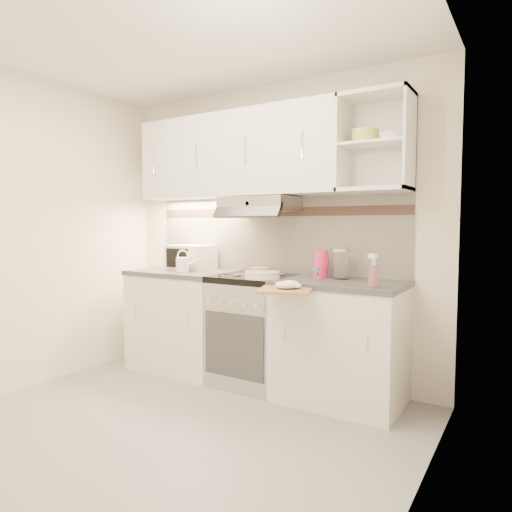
{
  "coord_description": "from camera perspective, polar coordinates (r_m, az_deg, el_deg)",
  "views": [
    {
      "loc": [
        1.95,
        -2.05,
        1.32
      ],
      "look_at": [
        0.11,
        0.95,
        1.07
      ],
      "focal_mm": 32.0,
      "sensor_mm": 36.0,
      "label": 1
    }
  ],
  "objects": [
    {
      "name": "plate_stack",
      "position": [
        3.51,
        0.8,
        -2.37
      ],
      "size": [
        0.28,
        0.28,
        0.06
      ],
      "rotation": [
        0.0,
        0.0,
        -0.0
      ],
      "color": "white",
      "rests_on": "electric_range"
    },
    {
      "name": "cutting_board",
      "position": [
        3.09,
        3.64,
        -4.3
      ],
      "size": [
        0.43,
        0.41,
        0.02
      ],
      "primitive_type": "cube",
      "rotation": [
        0.0,
        0.0,
        0.33
      ],
      "color": "tan",
      "rests_on": "base_cabinet_right"
    },
    {
      "name": "bread_loaf",
      "position": [
        3.88,
        0.48,
        -1.81
      ],
      "size": [
        0.18,
        0.18,
        0.05
      ],
      "primitive_type": "cylinder",
      "color": "#926037",
      "rests_on": "electric_range"
    },
    {
      "name": "spray_bottle",
      "position": [
        3.08,
        14.5,
        -2.14
      ],
      "size": [
        0.09,
        0.09,
        0.24
      ],
      "rotation": [
        0.0,
        0.0,
        -0.13
      ],
      "color": "pink",
      "rests_on": "worktop_right"
    },
    {
      "name": "spice_jar",
      "position": [
        3.43,
        7.42,
        -2.23
      ],
      "size": [
        0.06,
        0.06,
        0.09
      ],
      "rotation": [
        0.0,
        0.0,
        0.15
      ],
      "color": "white",
      "rests_on": "worktop_right"
    },
    {
      "name": "room_shell",
      "position": [
        3.12,
        -7.47,
        9.69
      ],
      "size": [
        3.04,
        2.84,
        2.52
      ],
      "color": "silver",
      "rests_on": "ground"
    },
    {
      "name": "electric_range",
      "position": [
        3.8,
        -0.28,
        -9.14
      ],
      "size": [
        0.6,
        0.6,
        0.9
      ],
      "color": "#B7B7BC",
      "rests_on": "ground"
    },
    {
      "name": "base_cabinet_left",
      "position": [
        4.24,
        -9.01,
        -8.1
      ],
      "size": [
        0.9,
        0.6,
        0.86
      ],
      "primitive_type": "cube",
      "color": "white",
      "rests_on": "ground"
    },
    {
      "name": "worktop_right",
      "position": [
        3.4,
        10.55,
        -3.44
      ],
      "size": [
        0.92,
        0.62,
        0.04
      ],
      "primitive_type": "cube",
      "color": "#47474C",
      "rests_on": "base_cabinet_right"
    },
    {
      "name": "watering_can",
      "position": [
        4.02,
        -9.04,
        -0.99
      ],
      "size": [
        0.22,
        0.13,
        0.19
      ],
      "rotation": [
        0.0,
        0.0,
        0.36
      ],
      "color": "white",
      "rests_on": "worktop_left"
    },
    {
      "name": "microwave",
      "position": [
        4.25,
        -8.1,
        -0.15
      ],
      "size": [
        0.4,
        0.3,
        0.22
      ],
      "rotation": [
        0.0,
        0.0,
        -0.02
      ],
      "color": "white",
      "rests_on": "worktop_left"
    },
    {
      "name": "worktop_left",
      "position": [
        4.17,
        -9.08,
        -2.05
      ],
      "size": [
        0.92,
        0.62,
        0.04
      ],
      "primitive_type": "cube",
      "color": "#47474C",
      "rests_on": "base_cabinet_left"
    },
    {
      "name": "ground",
      "position": [
        3.12,
        -11.76,
        -21.03
      ],
      "size": [
        3.0,
        3.0,
        0.0
      ],
      "primitive_type": "plane",
      "color": "#939396",
      "rests_on": "ground"
    },
    {
      "name": "pink_pitcher",
      "position": [
        3.59,
        8.17,
        -0.98
      ],
      "size": [
        0.11,
        0.11,
        0.21
      ],
      "rotation": [
        0.0,
        0.0,
        -0.16
      ],
      "color": "#DA2159",
      "rests_on": "worktop_right"
    },
    {
      "name": "glass_jar",
      "position": [
        3.51,
        10.54,
        -0.96
      ],
      "size": [
        0.12,
        0.12,
        0.23
      ],
      "rotation": [
        0.0,
        0.0,
        -0.08
      ],
      "color": "white",
      "rests_on": "worktop_right"
    },
    {
      "name": "dish_towel",
      "position": [
        3.09,
        4.21,
        -3.58
      ],
      "size": [
        0.25,
        0.23,
        0.06
      ],
      "primitive_type": null,
      "rotation": [
        0.0,
        0.0,
        -0.19
      ],
      "color": "silver",
      "rests_on": "cutting_board"
    },
    {
      "name": "base_cabinet_right",
      "position": [
        3.48,
        10.46,
        -10.8
      ],
      "size": [
        0.9,
        0.6,
        0.86
      ],
      "primitive_type": "cube",
      "color": "white",
      "rests_on": "ground"
    }
  ]
}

